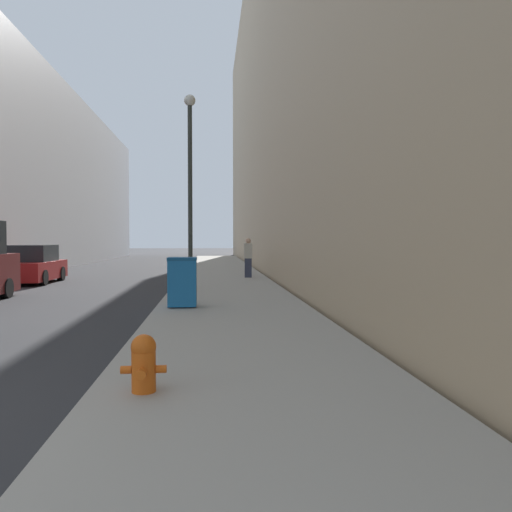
% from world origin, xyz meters
% --- Properties ---
extents(sidewalk_right, '(3.96, 60.00, 0.16)m').
position_xyz_m(sidewalk_right, '(5.67, 18.00, 0.08)').
color(sidewalk_right, '#9E998E').
rests_on(sidewalk_right, ground).
extents(building_right_stone, '(12.00, 60.00, 21.59)m').
position_xyz_m(building_right_stone, '(13.75, 26.00, 10.80)').
color(building_right_stone, tan).
rests_on(building_right_stone, ground).
extents(fire_hydrant, '(0.51, 0.40, 0.66)m').
position_xyz_m(fire_hydrant, '(4.34, 1.86, 0.50)').
color(fire_hydrant, '#D15614').
rests_on(fire_hydrant, sidewalk_right).
extents(trash_bin, '(0.73, 0.63, 1.27)m').
position_xyz_m(trash_bin, '(4.38, 8.94, 0.81)').
color(trash_bin, '#19609E').
rests_on(trash_bin, sidewalk_right).
extents(lamppost, '(0.40, 0.40, 6.79)m').
position_xyz_m(lamppost, '(4.38, 13.93, 4.00)').
color(lamppost, '#2D332D').
rests_on(lamppost, sidewalk_right).
extents(parked_sedan_near, '(1.80, 4.03, 1.64)m').
position_xyz_m(parked_sedan_near, '(-2.48, 18.31, 0.74)').
color(parked_sedan_near, maroon).
rests_on(parked_sedan_near, ground).
extents(pedestrian_on_sidewalk, '(0.36, 0.23, 1.78)m').
position_xyz_m(pedestrian_on_sidewalk, '(6.78, 18.60, 1.05)').
color(pedestrian_on_sidewalk, '#2D3347').
rests_on(pedestrian_on_sidewalk, sidewalk_right).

